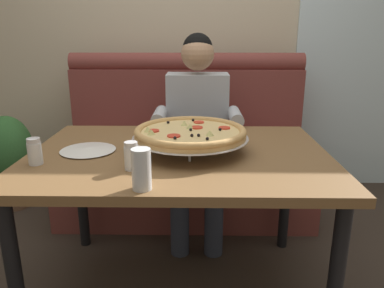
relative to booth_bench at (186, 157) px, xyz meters
The scene contains 11 objects.
back_wall_with_window 1.15m from the booth_bench, 90.00° to the left, with size 6.00×0.12×2.80m, color beige.
window_panel 1.81m from the booth_bench, 19.18° to the left, with size 1.10×0.02×2.80m, color white.
booth_bench is the anchor object (origin of this frame).
dining_table 1.00m from the booth_bench, 90.00° to the right, with size 1.37×0.98×0.75m.
diner_main 0.42m from the booth_bench, 72.53° to the right, with size 0.54×0.64×1.27m.
pizza 1.05m from the booth_bench, 86.81° to the right, with size 0.53×0.53×0.12m.
shaker_pepper_flakes 1.27m from the booth_bench, 98.44° to the right, with size 0.06×0.06×0.11m.
shaker_parmesan 1.34m from the booth_bench, 117.39° to the right, with size 0.06×0.06×0.11m.
plate_near_left 1.10m from the booth_bench, 113.84° to the right, with size 0.25×0.25×0.02m.
drinking_glass 1.45m from the booth_bench, 94.40° to the right, with size 0.07×0.07×0.15m.
potted_plant 1.31m from the booth_bench, behind, with size 0.36×0.36×0.70m.
Camera 1 is at (0.09, -1.63, 1.28)m, focal length 34.85 mm.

